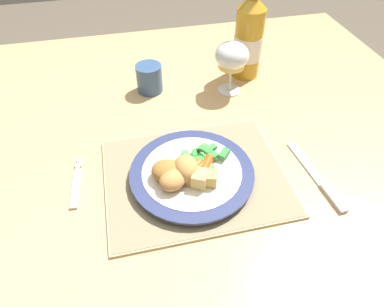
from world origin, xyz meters
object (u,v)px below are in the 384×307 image
Objects in this scene: table_knife at (320,181)px; fork at (76,186)px; dining_table at (160,152)px; bottle at (249,37)px; wine_glass at (232,58)px; dinner_plate at (192,174)px; drinking_cup at (149,78)px.

fork is at bearing 168.62° from table_knife.
dining_table is 5.07× the size of bottle.
wine_glass is at bearing 28.02° from dining_table.
dining_table is at bearing 37.51° from fork.
dinner_plate is at bearing 165.50° from table_knife.
fork is 0.36m from drinking_cup.
fork is 0.96× the size of wine_glass.
bottle is at bearing 4.48° from drinking_cup.
dining_table is 0.38m from table_knife.
table_knife reaches higher than fork.
dinner_plate is 0.87× the size of bottle.
fork is at bearing -147.29° from wine_glass.
dining_table is 0.29m from wine_glass.
dinner_plate is at bearing -120.35° from wine_glass.
table_knife is 1.46× the size of wine_glass.
table_knife is at bearing -39.17° from dining_table.
bottle is (0.07, 0.07, 0.01)m from wine_glass.
dinner_plate is at bearing -83.65° from drinking_cup.
wine_glass is (0.39, 0.25, 0.09)m from fork.
dining_table is at bearing -146.69° from bottle.
dining_table is at bearing -151.98° from wine_glass.
drinking_cup reaches higher than dinner_plate.
fork is 0.48m from wine_glass.
table_knife is (0.29, -0.24, 0.08)m from dining_table.
dining_table is 10.98× the size of fork.
table_knife is 0.43m from bottle.
dinner_plate is at bearing -7.91° from fork.
dinner_plate is 1.89× the size of fork.
dinner_plate reaches higher than dining_table.
drinking_cup is at bearing 57.86° from fork.
table_knife is at bearing -54.39° from drinking_cup.
wine_glass is (0.21, 0.11, 0.17)m from dining_table.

